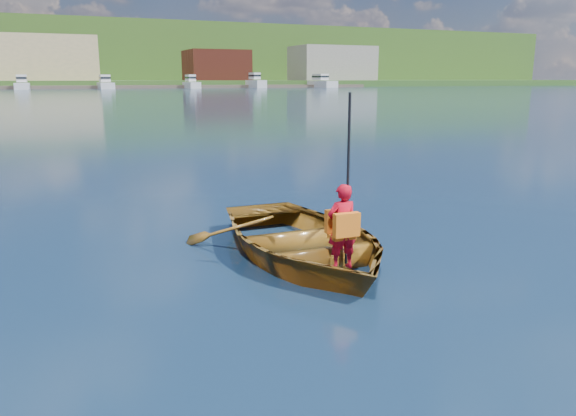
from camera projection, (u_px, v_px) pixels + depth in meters
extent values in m
plane|color=#132B3D|center=(322.00, 239.00, 8.82)|extent=(600.00, 600.00, 0.00)
imported|color=brown|center=(302.00, 239.00, 7.89)|extent=(2.83, 3.95, 0.81)
imported|color=red|center=(342.00, 227.00, 7.05)|extent=(0.40, 0.26, 1.09)
cube|color=orange|center=(347.00, 225.00, 6.93)|extent=(0.34, 0.10, 0.30)
cube|color=orange|center=(338.00, 221.00, 7.14)|extent=(0.34, 0.08, 0.30)
cube|color=orange|center=(342.00, 236.00, 7.08)|extent=(0.30, 0.22, 0.05)
cylinder|color=black|center=(348.00, 181.00, 7.12)|extent=(0.04, 0.04, 2.20)
cube|color=#315123|center=(59.00, 84.00, 179.20)|extent=(400.00, 80.00, 2.00)
cube|color=#2D4619|center=(54.00, 57.00, 221.84)|extent=(400.00, 100.00, 22.00)
cube|color=brown|center=(85.00, 87.00, 143.66)|extent=(160.05, 7.42, 0.80)
cube|color=tan|center=(39.00, 58.00, 153.28)|extent=(30.00, 16.00, 12.00)
cube|color=maroon|center=(216.00, 65.00, 172.55)|extent=(18.00, 16.00, 9.00)
cube|color=gray|center=(332.00, 63.00, 187.46)|extent=(26.00, 16.00, 11.00)
cube|color=silver|center=(22.00, 87.00, 133.63)|extent=(3.18, 11.35, 1.67)
cube|color=silver|center=(22.00, 78.00, 134.22)|extent=(2.23, 5.11, 1.80)
cube|color=black|center=(22.00, 78.00, 134.20)|extent=(2.29, 5.34, 0.50)
cube|color=silver|center=(106.00, 86.00, 140.83)|extent=(3.33, 11.90, 1.70)
cube|color=silver|center=(105.00, 78.00, 141.46)|extent=(2.33, 5.36, 1.80)
cube|color=black|center=(105.00, 78.00, 141.44)|extent=(2.40, 5.59, 0.50)
cube|color=silver|center=(192.00, 86.00, 149.11)|extent=(2.76, 9.86, 1.78)
cube|color=silver|center=(190.00, 78.00, 149.55)|extent=(1.93, 4.44, 1.80)
cube|color=black|center=(190.00, 78.00, 149.53)|extent=(1.99, 4.64, 0.50)
cube|color=silver|center=(256.00, 84.00, 155.93)|extent=(2.81, 10.05, 2.35)
cube|color=silver|center=(255.00, 76.00, 156.32)|extent=(1.97, 4.52, 1.80)
cube|color=black|center=(255.00, 76.00, 156.29)|extent=(2.03, 4.72, 0.50)
cube|color=silver|center=(322.00, 85.00, 163.72)|extent=(3.67, 13.12, 2.11)
cube|color=silver|center=(320.00, 77.00, 164.41)|extent=(2.57, 5.90, 1.80)
cube|color=black|center=(320.00, 77.00, 164.39)|extent=(2.64, 6.17, 0.50)
cylinder|color=#382314|center=(332.00, 48.00, 291.33)|extent=(0.80, 0.80, 2.84)
sphere|color=#254F14|center=(332.00, 41.00, 290.48)|extent=(5.30, 5.30, 5.30)
cylinder|color=#382314|center=(167.00, 44.00, 262.27)|extent=(0.80, 0.80, 2.81)
sphere|color=#254F14|center=(166.00, 35.00, 261.42)|extent=(5.25, 5.25, 5.25)
cylinder|color=#382314|center=(338.00, 52.00, 276.96)|extent=(0.80, 0.80, 3.35)
sphere|color=#254F14|center=(338.00, 43.00, 275.95)|extent=(6.26, 6.26, 6.26)
cylinder|color=#382314|center=(36.00, 59.00, 203.05)|extent=(0.80, 0.80, 2.60)
sphere|color=#254F14|center=(35.00, 49.00, 202.27)|extent=(4.85, 4.85, 4.85)
cylinder|color=#382314|center=(284.00, 74.00, 213.80)|extent=(0.80, 0.80, 2.62)
sphere|color=#254F14|center=(284.00, 64.00, 213.02)|extent=(4.89, 4.89, 4.89)
cylinder|color=#382314|center=(24.00, 45.00, 225.93)|extent=(0.80, 0.80, 3.43)
sphere|color=#254F14|center=(23.00, 33.00, 224.91)|extent=(6.40, 6.40, 6.40)
cylinder|color=#382314|center=(307.00, 45.00, 297.77)|extent=(0.80, 0.80, 2.53)
sphere|color=#254F14|center=(307.00, 38.00, 297.02)|extent=(4.73, 4.73, 4.73)
cylinder|color=#382314|center=(36.00, 63.00, 194.35)|extent=(0.80, 0.80, 2.98)
sphere|color=#254F14|center=(35.00, 51.00, 193.46)|extent=(5.56, 5.56, 5.56)
cylinder|color=#382314|center=(325.00, 71.00, 224.23)|extent=(0.80, 0.80, 3.60)
sphere|color=#254F14|center=(325.00, 58.00, 223.15)|extent=(6.72, 6.72, 6.72)
cylinder|color=#382314|center=(272.00, 42.00, 291.52)|extent=(0.80, 0.80, 4.11)
sphere|color=#254F14|center=(272.00, 31.00, 290.29)|extent=(7.67, 7.67, 7.67)
cylinder|color=#382314|center=(285.00, 53.00, 260.31)|extent=(0.80, 0.80, 3.66)
sphere|color=#254F14|center=(285.00, 42.00, 259.21)|extent=(6.83, 6.83, 6.83)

